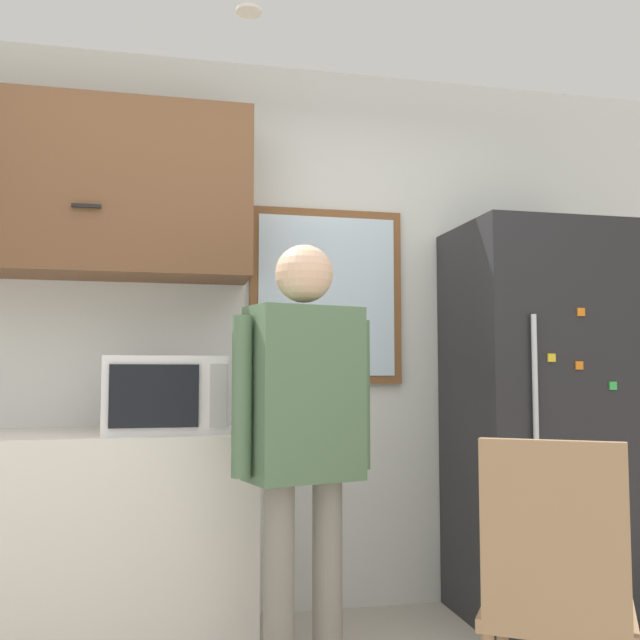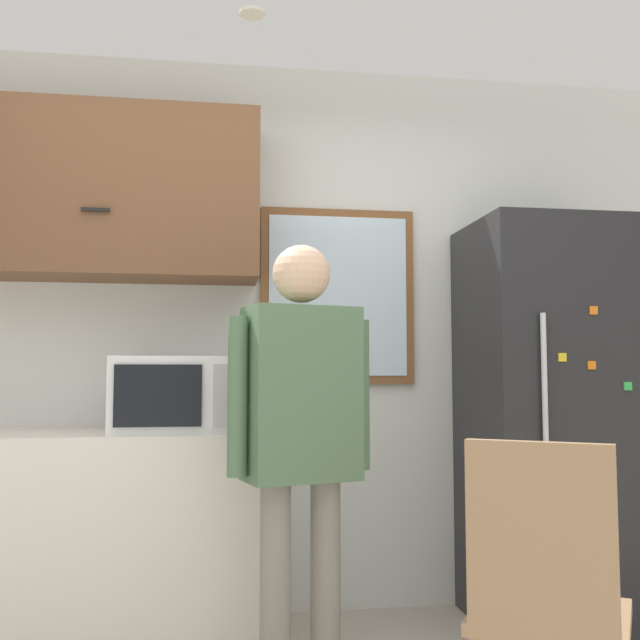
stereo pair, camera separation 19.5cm
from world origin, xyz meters
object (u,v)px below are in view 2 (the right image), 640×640
Objects in this scene: microwave at (172,394)px; refrigerator at (554,420)px; person at (301,419)px; chair at (546,593)px.

refrigerator reaches higher than microwave.
chair is at bearing -58.50° from person.
microwave is at bearing 119.69° from person.
microwave is at bearing -11.03° from chair.
refrigerator is (1.27, 0.57, -0.05)m from person.
refrigerator is at bearing 9.11° from person.
chair is at bearing -118.04° from refrigerator.
microwave is 0.26× the size of refrigerator.
person is at bearing -45.10° from microwave.
person reaches higher than chair.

